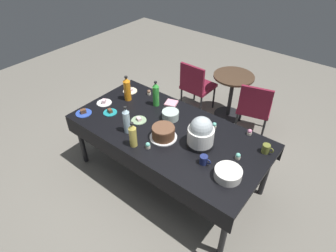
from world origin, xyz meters
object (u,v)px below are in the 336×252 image
glass_salad_bowl (170,115)px  dessert_plate_teal (110,112)px  coffee_mug_olive (266,149)px  maroon_chair_left (196,84)px  soda_bottle_water (127,120)px  cupcake_cocoa (250,132)px  soda_bottle_lime_soda (156,94)px  potluck_table (168,134)px  dessert_plate_white (104,102)px  dessert_plate_cream (130,91)px  cupcake_rose (149,92)px  slow_cooker (201,133)px  frosted_layer_cake (163,133)px  maroon_chair_right (254,106)px  round_cafe_table (232,89)px  soda_bottle_ginger_ale (133,135)px  cupcake_mint (214,125)px  dessert_plate_cobalt (84,113)px  cupcake_vanilla (148,145)px  soda_bottle_orange_juice (127,89)px  cupcake_lemon (238,156)px  dessert_plate_sage (139,120)px  coffee_mug_navy (204,160)px  ceramic_snack_bowl (228,174)px

glass_salad_bowl → dessert_plate_teal: 0.72m
coffee_mug_olive → maroon_chair_left: bearing=145.1°
soda_bottle_water → cupcake_cocoa: bearing=36.4°
soda_bottle_lime_soda → coffee_mug_olive: bearing=1.5°
potluck_table → dessert_plate_white: size_ratio=12.00×
dessert_plate_cream → dessert_plate_white: 0.41m
cupcake_rose → slow_cooker: bearing=-21.1°
frosted_layer_cake → dessert_plate_cream: (-0.94, 0.45, -0.06)m
maroon_chair_right → maroon_chair_left: bearing=-179.8°
cupcake_cocoa → soda_bottle_lime_soda: soda_bottle_lime_soda is taller
glass_salad_bowl → round_cafe_table: (0.06, 1.44, -0.30)m
slow_cooker → soda_bottle_ginger_ale: 0.68m
dessert_plate_teal → round_cafe_table: 1.94m
cupcake_mint → round_cafe_table: (-0.43, 1.28, -0.28)m
maroon_chair_left → coffee_mug_olive: bearing=-34.9°
dessert_plate_cobalt → maroon_chair_right: maroon_chair_right is taller
cupcake_vanilla → maroon_chair_right: (0.40, 1.75, -0.29)m
dessert_plate_cobalt → cupcake_mint: cupcake_mint is taller
potluck_table → dessert_plate_cobalt: 1.04m
soda_bottle_orange_juice → dessert_plate_cobalt: bearing=-109.6°
slow_cooker → glass_salad_bowl: 0.55m
dessert_plate_teal → frosted_layer_cake: bearing=3.1°
cupcake_lemon → cupcake_rose: size_ratio=1.00×
dessert_plate_sage → coffee_mug_navy: size_ratio=1.47×
potluck_table → soda_bottle_orange_juice: (-0.77, 0.16, 0.21)m
cupcake_mint → coffee_mug_navy: coffee_mug_navy is taller
soda_bottle_lime_soda → cupcake_vanilla: bearing=-55.7°
cupcake_rose → cupcake_vanilla: same height
dessert_plate_teal → maroon_chair_left: 1.61m
soda_bottle_ginger_ale → coffee_mug_olive: bearing=34.0°
potluck_table → dessert_plate_teal: (-0.73, -0.18, 0.07)m
potluck_table → cupcake_rose: 0.77m
maroon_chair_left → cupcake_lemon: bearing=-44.3°
potluck_table → cupcake_rose: (-0.64, 0.41, 0.09)m
cupcake_mint → coffee_mug_olive: size_ratio=0.56×
dessert_plate_teal → maroon_chair_left: maroon_chair_left is taller
glass_salad_bowl → cupcake_lemon: size_ratio=2.87×
soda_bottle_ginger_ale → potluck_table: bearing=74.4°
frosted_layer_cake → cupcake_lemon: 0.79m
dessert_plate_white → coffee_mug_olive: bearing=12.0°
cupcake_vanilla → soda_bottle_orange_juice: size_ratio=0.21×
dessert_plate_sage → coffee_mug_olive: (1.34, 0.40, 0.04)m
slow_cooker → soda_bottle_water: slow_cooker is taller
dessert_plate_cream → cupcake_vanilla: size_ratio=2.76×
ceramic_snack_bowl → dessert_plate_cream: ceramic_snack_bowl is taller
potluck_table → cupcake_rose: bearing=147.2°
soda_bottle_orange_juice → maroon_chair_right: (1.19, 1.23, -0.41)m
dessert_plate_cream → maroon_chair_right: bearing=39.4°
ceramic_snack_bowl → cupcake_cocoa: (-0.11, 0.68, -0.01)m
cupcake_mint → cupcake_rose: same height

